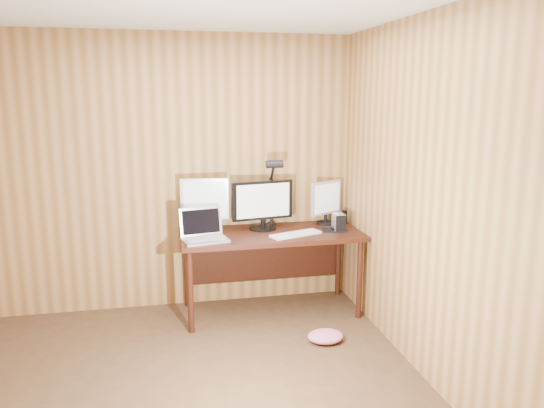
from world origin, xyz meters
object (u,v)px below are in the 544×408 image
object	(u,v)px
speaker	(344,217)
monitor_center	(263,204)
keyboard	(296,234)
mouse	(335,228)
monitor_left	(205,203)
phone	(292,235)
monitor_right	(326,201)
desk_lamp	(273,183)
hard_drive	(339,222)
laptop	(203,232)
desk	(269,243)

from	to	relation	value
speaker	monitor_center	bearing A→B (deg)	-176.02
keyboard	mouse	distance (m)	0.40
monitor_left	keyboard	xyz separation A→B (m)	(0.76, -0.32, -0.25)
keyboard	phone	xyz separation A→B (m)	(-0.04, -0.00, -0.00)
keyboard	monitor_right	bearing A→B (deg)	22.81
monitor_right	desk_lamp	distance (m)	0.55
hard_drive	desk_lamp	distance (m)	0.70
speaker	desk_lamp	xyz separation A→B (m)	(-0.69, 0.02, 0.35)
mouse	hard_drive	world-z (taller)	hard_drive
laptop	mouse	xyz separation A→B (m)	(1.19, 0.07, -0.04)
mouse	desk_lamp	xyz separation A→B (m)	(-0.52, 0.25, 0.39)
desk	monitor_left	xyz separation A→B (m)	(-0.57, 0.11, 0.38)
hard_drive	desk_lamp	size ratio (longest dim) A/B	0.22
monitor_left	monitor_right	world-z (taller)	monitor_left
monitor_center	mouse	xyz separation A→B (m)	(0.63, -0.18, -0.21)
laptop	mouse	size ratio (longest dim) A/B	4.00
monitor_left	phone	world-z (taller)	monitor_left
desk	hard_drive	world-z (taller)	hard_drive
monitor_center	hard_drive	xyz separation A→B (m)	(0.67, -0.18, -0.16)
monitor_left	desk	bearing A→B (deg)	-4.24
monitor_left	monitor_right	xyz separation A→B (m)	(1.14, 0.03, -0.04)
laptop	hard_drive	bearing A→B (deg)	-7.73
monitor_left	hard_drive	size ratio (longest dim) A/B	3.18
monitor_center	monitor_right	world-z (taller)	monitor_center
speaker	phone	bearing A→B (deg)	-150.85
mouse	speaker	bearing A→B (deg)	51.74
desk	keyboard	size ratio (longest dim) A/B	3.30
monitor_center	keyboard	size ratio (longest dim) A/B	1.17
laptop	mouse	distance (m)	1.19
desk	desk_lamp	bearing A→B (deg)	65.36
monitor_left	speaker	size ratio (longest dim) A/B	3.79
monitor_right	hard_drive	size ratio (longest dim) A/B	2.72
keyboard	phone	distance (m)	0.04
keyboard	speaker	distance (m)	0.65
phone	keyboard	bearing A→B (deg)	2.98
monitor_left	desk_lamp	distance (m)	0.65
mouse	hard_drive	bearing A→B (deg)	-2.56
monitor_left	desk_lamp	xyz separation A→B (m)	(0.63, 0.03, 0.16)
desk	laptop	bearing A→B (deg)	-163.28
monitor_left	speaker	xyz separation A→B (m)	(1.32, 0.01, -0.20)
laptop	desk_lamp	world-z (taller)	desk_lamp
desk_lamp	laptop	bearing A→B (deg)	-163.97
monitor_center	hard_drive	bearing A→B (deg)	-24.18
monitor_left	phone	distance (m)	0.83
monitor_left	mouse	distance (m)	1.19
desk	keyboard	world-z (taller)	keyboard
monitor_center	desk_lamp	world-z (taller)	desk_lamp
laptop	speaker	bearing A→B (deg)	1.55
desk	laptop	size ratio (longest dim) A/B	3.87
monitor_left	laptop	bearing A→B (deg)	-91.44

